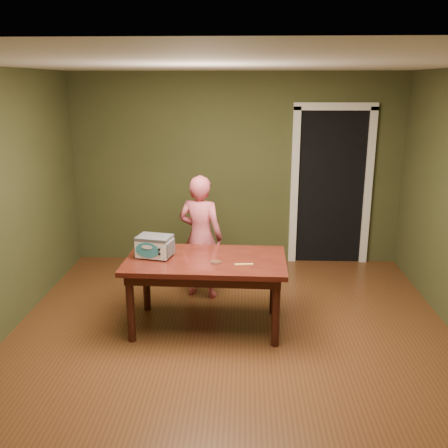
{
  "coord_description": "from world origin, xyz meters",
  "views": [
    {
      "loc": [
        0.11,
        -4.27,
        2.45
      ],
      "look_at": [
        -0.11,
        1.0,
        0.95
      ],
      "focal_mm": 40.0,
      "sensor_mm": 36.0,
      "label": 1
    }
  ],
  "objects": [
    {
      "name": "floor",
      "position": [
        0.0,
        0.0,
        0.0
      ],
      "size": [
        5.0,
        5.0,
        0.0
      ],
      "primitive_type": "plane",
      "color": "brown",
      "rests_on": "ground"
    },
    {
      "name": "room_shell",
      "position": [
        0.0,
        0.0,
        1.71
      ],
      "size": [
        4.52,
        5.02,
        2.61
      ],
      "color": "#404324",
      "rests_on": "ground"
    },
    {
      "name": "doorway",
      "position": [
        1.3,
        2.78,
        1.06
      ],
      "size": [
        1.1,
        0.66,
        2.25
      ],
      "color": "black",
      "rests_on": "ground"
    },
    {
      "name": "dining_table",
      "position": [
        -0.27,
        0.43,
        0.65
      ],
      "size": [
        1.62,
        0.94,
        0.75
      ],
      "rotation": [
        0.0,
        0.0,
        -0.03
      ],
      "color": "#3C120D",
      "rests_on": "floor"
    },
    {
      "name": "toy_oven",
      "position": [
        -0.78,
        0.46,
        0.87
      ],
      "size": [
        0.4,
        0.31,
        0.22
      ],
      "rotation": [
        0.0,
        0.0,
        -0.21
      ],
      "color": "#4C4F54",
      "rests_on": "dining_table"
    },
    {
      "name": "baking_pan",
      "position": [
        -0.16,
        0.3,
        0.76
      ],
      "size": [
        0.1,
        0.1,
        0.02
      ],
      "color": "silver",
      "rests_on": "dining_table"
    },
    {
      "name": "spatula",
      "position": [
        0.12,
        0.27,
        0.75
      ],
      "size": [
        0.18,
        0.04,
        0.01
      ],
      "primitive_type": "cube",
      "rotation": [
        0.0,
        0.0,
        0.11
      ],
      "color": "#FFDA6E",
      "rests_on": "dining_table"
    },
    {
      "name": "child",
      "position": [
        -0.39,
        1.23,
        0.73
      ],
      "size": [
        0.61,
        0.49,
        1.45
      ],
      "primitive_type": "imported",
      "rotation": [
        0.0,
        0.0,
        2.85
      ],
      "color": "#C4505F",
      "rests_on": "floor"
    }
  ]
}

